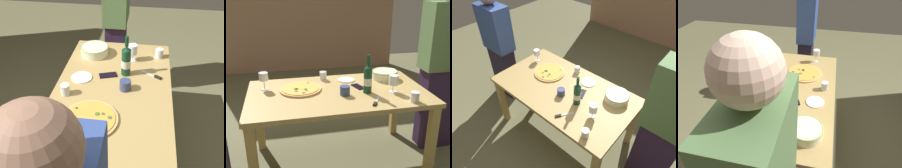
% 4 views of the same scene
% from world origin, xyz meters
% --- Properties ---
extents(ground_plane, '(8.00, 8.00, 0.00)m').
position_xyz_m(ground_plane, '(0.00, 0.00, 0.00)').
color(ground_plane, '#676544').
extents(dining_table, '(1.60, 0.90, 0.75)m').
position_xyz_m(dining_table, '(0.00, 0.00, 0.66)').
color(dining_table, tan).
rests_on(dining_table, ground).
extents(pizza, '(0.38, 0.38, 0.03)m').
position_xyz_m(pizza, '(-0.33, 0.10, 0.76)').
color(pizza, '#E1AD6D').
rests_on(pizza, dining_table).
extents(serving_bowl, '(0.26, 0.26, 0.09)m').
position_xyz_m(serving_bowl, '(0.54, 0.24, 0.80)').
color(serving_bowl, silver).
rests_on(serving_bowl, dining_table).
extents(wine_bottle, '(0.08, 0.08, 0.34)m').
position_xyz_m(wine_bottle, '(0.25, -0.08, 0.88)').
color(wine_bottle, '#103A23').
rests_on(wine_bottle, dining_table).
extents(wine_glass_near_pizza, '(0.08, 0.08, 0.16)m').
position_xyz_m(wine_glass_near_pizza, '(0.48, -0.12, 0.86)').
color(wine_glass_near_pizza, white).
rests_on(wine_glass_near_pizza, dining_table).
extents(wine_glass_by_bottle, '(0.08, 0.08, 0.16)m').
position_xyz_m(wine_glass_by_bottle, '(-0.65, 0.19, 0.87)').
color(wine_glass_by_bottle, white).
rests_on(wine_glass_by_bottle, dining_table).
extents(cup_amber, '(0.07, 0.07, 0.08)m').
position_xyz_m(cup_amber, '(-0.08, 0.34, 0.79)').
color(cup_amber, white).
rests_on(cup_amber, dining_table).
extents(cup_ceramic, '(0.07, 0.07, 0.08)m').
position_xyz_m(cup_ceramic, '(0.57, -0.35, 0.79)').
color(cup_ceramic, white).
rests_on(cup_ceramic, dining_table).
extents(cup_spare, '(0.09, 0.09, 0.08)m').
position_xyz_m(cup_spare, '(0.04, -0.10, 0.79)').
color(cup_spare, navy).
rests_on(cup_spare, dining_table).
extents(side_plate, '(0.17, 0.17, 0.01)m').
position_xyz_m(side_plate, '(0.14, 0.27, 0.76)').
color(side_plate, white).
rests_on(side_plate, dining_table).
extents(cell_phone, '(0.11, 0.16, 0.01)m').
position_xyz_m(cell_phone, '(0.21, 0.06, 0.76)').
color(cell_phone, black).
rests_on(cell_phone, dining_table).
extents(pizza_knife, '(0.12, 0.18, 0.02)m').
position_xyz_m(pizza_knife, '(0.25, -0.31, 0.76)').
color(pizza_knife, silver).
rests_on(pizza_knife, dining_table).
extents(person_host, '(0.43, 0.24, 1.75)m').
position_xyz_m(person_host, '(1.09, 0.11, 0.89)').
color(person_host, '#2F1D3A').
rests_on(person_host, ground).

